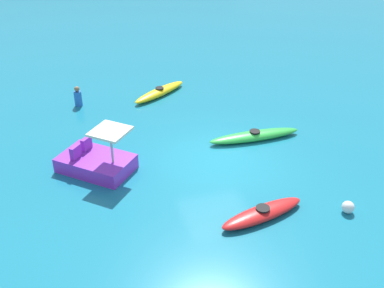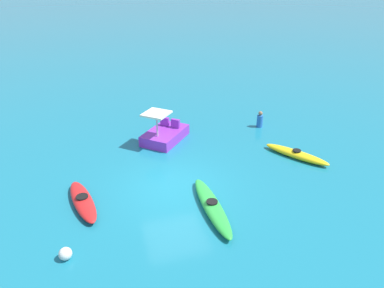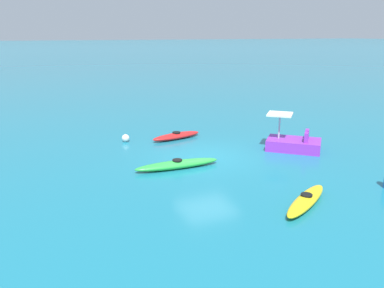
{
  "view_description": "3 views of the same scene",
  "coord_description": "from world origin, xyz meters",
  "px_view_note": "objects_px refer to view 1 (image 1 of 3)",
  "views": [
    {
      "loc": [
        -4.85,
        -13.15,
        8.91
      ],
      "look_at": [
        -0.69,
        0.92,
        0.21
      ],
      "focal_mm": 44.32,
      "sensor_mm": 36.0,
      "label": 1
    },
    {
      "loc": [
        10.7,
        -2.42,
        7.36
      ],
      "look_at": [
        -2.14,
        1.35,
        0.63
      ],
      "focal_mm": 31.82,
      "sensor_mm": 36.0,
      "label": 2
    },
    {
      "loc": [
        7.01,
        15.0,
        5.24
      ],
      "look_at": [
        0.75,
        0.07,
        0.69
      ],
      "focal_mm": 36.99,
      "sensor_mm": 36.0,
      "label": 3
    }
  ],
  "objects_px": {
    "kayak_green": "(255,136)",
    "buoy_white": "(348,207)",
    "kayak_yellow": "(160,92)",
    "person_near_shore": "(78,97)",
    "pedal_boat_purple": "(96,161)",
    "kayak_red": "(262,213)"
  },
  "relations": [
    {
      "from": "kayak_red",
      "to": "pedal_boat_purple",
      "type": "distance_m",
      "value": 5.83
    },
    {
      "from": "person_near_shore",
      "to": "buoy_white",
      "type": "bearing_deg",
      "value": -53.85
    },
    {
      "from": "person_near_shore",
      "to": "pedal_boat_purple",
      "type": "bearing_deg",
      "value": -88.14
    },
    {
      "from": "kayak_green",
      "to": "kayak_red",
      "type": "distance_m",
      "value": 4.56
    },
    {
      "from": "buoy_white",
      "to": "person_near_shore",
      "type": "bearing_deg",
      "value": 126.15
    },
    {
      "from": "kayak_green",
      "to": "person_near_shore",
      "type": "height_order",
      "value": "person_near_shore"
    },
    {
      "from": "kayak_red",
      "to": "buoy_white",
      "type": "height_order",
      "value": "buoy_white"
    },
    {
      "from": "kayak_red",
      "to": "buoy_white",
      "type": "xyz_separation_m",
      "value": [
        2.52,
        -0.49,
        0.03
      ]
    },
    {
      "from": "kayak_yellow",
      "to": "person_near_shore",
      "type": "relative_size",
      "value": 3.19
    },
    {
      "from": "buoy_white",
      "to": "pedal_boat_purple",
      "type": "bearing_deg",
      "value": 147.28
    },
    {
      "from": "kayak_yellow",
      "to": "buoy_white",
      "type": "relative_size",
      "value": 7.44
    },
    {
      "from": "kayak_green",
      "to": "pedal_boat_purple",
      "type": "bearing_deg",
      "value": -176.34
    },
    {
      "from": "kayak_green",
      "to": "kayak_yellow",
      "type": "height_order",
      "value": "same"
    },
    {
      "from": "buoy_white",
      "to": "kayak_green",
      "type": "bearing_deg",
      "value": 101.3
    },
    {
      "from": "kayak_green",
      "to": "buoy_white",
      "type": "height_order",
      "value": "buoy_white"
    },
    {
      "from": "kayak_yellow",
      "to": "person_near_shore",
      "type": "distance_m",
      "value": 3.56
    },
    {
      "from": "kayak_red",
      "to": "buoy_white",
      "type": "relative_size",
      "value": 7.53
    },
    {
      "from": "buoy_white",
      "to": "kayak_yellow",
      "type": "bearing_deg",
      "value": 109.74
    },
    {
      "from": "buoy_white",
      "to": "person_near_shore",
      "type": "relative_size",
      "value": 0.43
    },
    {
      "from": "pedal_boat_purple",
      "to": "person_near_shore",
      "type": "relative_size",
      "value": 3.17
    },
    {
      "from": "kayak_yellow",
      "to": "kayak_green",
      "type": "bearing_deg",
      "value": -62.74
    },
    {
      "from": "buoy_white",
      "to": "person_near_shore",
      "type": "xyz_separation_m",
      "value": [
        -7.01,
        9.6,
        0.2
      ]
    }
  ]
}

